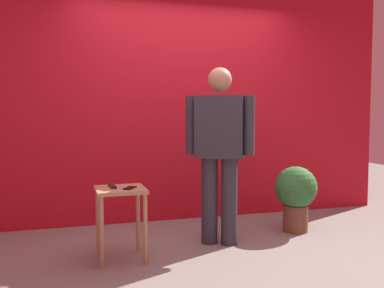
# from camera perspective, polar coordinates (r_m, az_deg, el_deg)

# --- Properties ---
(ground_plane) EXTENTS (12.00, 12.00, 0.00)m
(ground_plane) POSITION_cam_1_polar(r_m,az_deg,el_deg) (3.93, 4.58, -14.35)
(ground_plane) COLOR gray
(back_wall_red) EXTENTS (5.13, 0.12, 3.22)m
(back_wall_red) POSITION_cam_1_polar(r_m,az_deg,el_deg) (5.09, -1.20, 8.25)
(back_wall_red) COLOR red
(back_wall_red) RESTS_ON ground_plane
(standing_person) EXTENTS (0.63, 0.41, 1.67)m
(standing_person) POSITION_cam_1_polar(r_m,az_deg,el_deg) (4.08, 3.65, -0.27)
(standing_person) COLOR #2D2D38
(standing_person) RESTS_ON ground_plane
(side_table) EXTENTS (0.41, 0.41, 0.61)m
(side_table) POSITION_cam_1_polar(r_m,az_deg,el_deg) (3.74, -9.36, -7.67)
(side_table) COLOR tan
(side_table) RESTS_ON ground_plane
(cell_phone) EXTENTS (0.13, 0.16, 0.01)m
(cell_phone) POSITION_cam_1_polar(r_m,az_deg,el_deg) (3.68, -8.16, -5.74)
(cell_phone) COLOR black
(cell_phone) RESTS_ON side_table
(tv_remote) EXTENTS (0.05, 0.17, 0.02)m
(tv_remote) POSITION_cam_1_polar(r_m,az_deg,el_deg) (3.76, -10.42, -5.48)
(tv_remote) COLOR black
(tv_remote) RESTS_ON side_table
(potted_plant) EXTENTS (0.44, 0.44, 0.69)m
(potted_plant) POSITION_cam_1_polar(r_m,az_deg,el_deg) (4.69, 13.47, -6.29)
(potted_plant) COLOR brown
(potted_plant) RESTS_ON ground_plane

